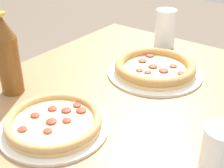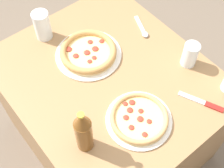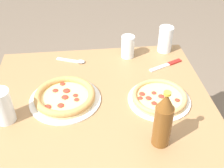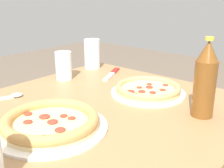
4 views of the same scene
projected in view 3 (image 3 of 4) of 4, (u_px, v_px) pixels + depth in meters
The scene contains 9 objects.
table at pixel (101, 148), 1.53m from camera, with size 1.03×0.89×0.72m.
pizza_pepperoni at pixel (159, 98), 1.28m from camera, with size 0.29×0.29×0.04m.
pizza_margherita at pixel (65, 96), 1.28m from camera, with size 0.33×0.33×0.05m.
glass_cola at pixel (165, 40), 1.60m from camera, with size 0.08×0.08×0.15m.
glass_orange_juice at pixel (128, 47), 1.56m from camera, with size 0.07×0.07×0.13m.
glass_red_wine at pixel (3, 107), 1.15m from camera, with size 0.08×0.08×0.15m.
beer_bottle at pixel (163, 120), 1.02m from camera, with size 0.07×0.07×0.25m.
knife at pixel (167, 65), 1.52m from camera, with size 0.20×0.11×0.01m.
spoon at pixel (75, 61), 1.55m from camera, with size 0.16×0.09×0.02m.
Camera 3 is at (-0.05, -1.00, 1.57)m, focal length 45.00 mm.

